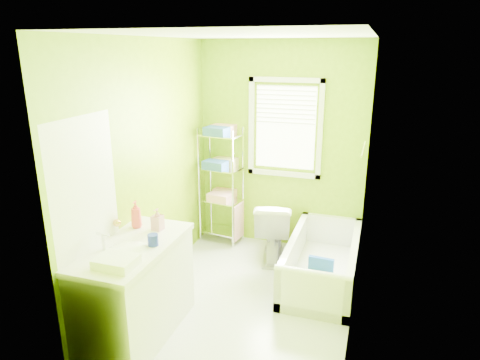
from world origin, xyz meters
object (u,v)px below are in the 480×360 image
(toilet, at_px, (273,229))
(vanity, at_px, (136,288))
(wire_shelf_unit, at_px, (222,173))
(bathtub, at_px, (322,267))

(toilet, xyz_separation_m, vanity, (-0.79, -1.82, 0.10))
(vanity, distance_m, wire_shelf_unit, 2.16)
(bathtub, bearing_deg, toilet, 151.07)
(toilet, xyz_separation_m, wire_shelf_unit, (-0.76, 0.29, 0.57))
(bathtub, xyz_separation_m, wire_shelf_unit, (-1.41, 0.65, 0.79))
(toilet, relative_size, vanity, 0.64)
(bathtub, relative_size, wire_shelf_unit, 1.01)
(bathtub, height_order, toilet, toilet)
(vanity, relative_size, wire_shelf_unit, 0.76)
(wire_shelf_unit, bearing_deg, bathtub, -24.65)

